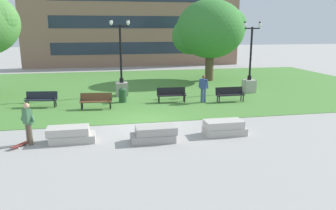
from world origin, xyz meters
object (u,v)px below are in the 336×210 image
object	(u,v)px
concrete_block_right	(224,128)
person_bystander_near_lawn	(203,87)
concrete_block_left	(154,134)
skateboard	(21,144)
lamp_post_right	(249,78)
park_bench_far_left	(41,98)
park_bench_far_right	(230,93)
park_bench_near_right	(96,100)
lamp_post_center	(122,80)
concrete_block_center	(71,135)
park_bench_near_left	(171,94)
trash_bin	(123,95)
person_skateboarder	(28,121)

from	to	relation	value
concrete_block_right	person_bystander_near_lawn	xyz separation A→B (m)	(0.97, 6.22, 0.68)
concrete_block_left	skateboard	bearing A→B (deg)	175.20
lamp_post_right	park_bench_far_left	bearing A→B (deg)	-172.32
park_bench_far_right	person_bystander_near_lawn	bearing A→B (deg)	176.19
park_bench_near_right	lamp_post_right	bearing A→B (deg)	15.41
concrete_block_right	lamp_post_center	size ratio (longest dim) A/B	0.35
skateboard	concrete_block_center	bearing A→B (deg)	5.04
person_bystander_near_lawn	park_bench_near_left	bearing A→B (deg)	166.30
person_bystander_near_lawn	park_bench_far_right	bearing A→B (deg)	-3.81
park_bench_near_left	lamp_post_center	world-z (taller)	lamp_post_center
park_bench_far_left	trash_bin	size ratio (longest dim) A/B	1.93
park_bench_near_left	person_bystander_near_lawn	distance (m)	2.04
person_bystander_near_lawn	lamp_post_right	bearing A→B (deg)	30.99
concrete_block_left	concrete_block_center	bearing A→B (deg)	169.76
skateboard	park_bench_far_left	xyz separation A→B (m)	(-0.33, 6.74, 0.45)
trash_bin	lamp_post_right	bearing A→B (deg)	9.46
park_bench_far_left	trash_bin	bearing A→B (deg)	4.21
trash_bin	park_bench_far_left	bearing A→B (deg)	-175.79
park_bench_near_right	park_bench_far_right	size ratio (longest dim) A/B	1.02
park_bench_far_right	lamp_post_right	world-z (taller)	lamp_post_right
concrete_block_center	lamp_post_right	world-z (taller)	lamp_post_right
concrete_block_left	park_bench_far_left	distance (m)	9.10
person_skateboarder	park_bench_near_left	size ratio (longest dim) A/B	0.94
park_bench_far_right	lamp_post_center	size ratio (longest dim) A/B	0.35
park_bench_near_right	trash_bin	distance (m)	2.14
person_skateboarder	skateboard	size ratio (longest dim) A/B	1.77
park_bench_far_left	park_bench_near_left	bearing A→B (deg)	-1.38
skateboard	park_bench_far_right	size ratio (longest dim) A/B	0.53
park_bench_far_right	trash_bin	world-z (taller)	trash_bin
park_bench_near_left	person_bystander_near_lawn	world-z (taller)	person_bystander_near_lawn
park_bench_near_left	lamp_post_right	bearing A→B (deg)	18.53
park_bench_near_right	lamp_post_center	world-z (taller)	lamp_post_center
concrete_block_right	person_skateboarder	xyz separation A→B (m)	(-8.08, 0.31, 0.66)
park_bench_near_right	park_bench_far_right	world-z (taller)	same
lamp_post_center	person_skateboarder	bearing A→B (deg)	-114.90
concrete_block_left	park_bench_near_left	bearing A→B (deg)	72.78
concrete_block_center	park_bench_near_right	bearing A→B (deg)	80.27
lamp_post_right	lamp_post_center	distance (m)	9.09
concrete_block_left	park_bench_far_left	xyz separation A→B (m)	(-5.58, 7.18, 0.23)
concrete_block_left	lamp_post_right	world-z (taller)	lamp_post_right
concrete_block_center	skateboard	xyz separation A→B (m)	(-1.89, -0.17, -0.22)
concrete_block_left	park_bench_near_left	world-z (taller)	park_bench_near_left
park_bench_near_left	person_bystander_near_lawn	xyz separation A→B (m)	(1.93, -0.47, 0.44)
concrete_block_left	park_bench_far_left	world-z (taller)	park_bench_far_left
concrete_block_center	park_bench_far_right	size ratio (longest dim) A/B	1.05
concrete_block_center	concrete_block_right	bearing A→B (deg)	-2.70
skateboard	lamp_post_right	bearing A→B (deg)	32.40
skateboard	lamp_post_right	size ratio (longest dim) A/B	0.19
skateboard	trash_bin	world-z (taller)	trash_bin
concrete_block_right	lamp_post_right	bearing A→B (deg)	59.38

